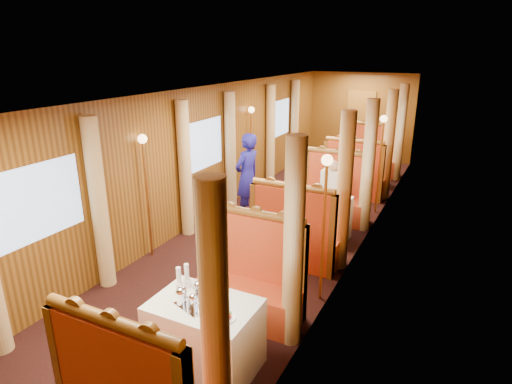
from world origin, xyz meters
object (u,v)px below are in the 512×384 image
Objects in this scene: banquette_far_fwd at (354,178)px; passenger at (332,186)px; teapot_right at (194,303)px; banquette_far_aft at (373,158)px; rose_vase_mid at (319,188)px; table_near at (205,335)px; tea_tray at (194,305)px; teapot_left at (182,298)px; fruit_plate at (225,317)px; banquette_near_aft at (251,284)px; banquette_mid_fwd at (295,238)px; rose_vase_far at (366,147)px; banquette_mid_aft at (334,198)px; steward at (247,177)px; table_mid at (317,219)px; table_far at (364,169)px; teapot_back at (199,291)px.

banquette_far_fwd reaches higher than passenger.
banquette_far_aft is at bearing 111.80° from teapot_right.
table_near is at bearing -90.23° from rose_vase_mid.
table_near is at bearing -90.00° from passenger.
teapot_left reaches higher than tea_tray.
teapot_right reaches higher than tea_tray.
tea_tray is at bearing 173.40° from fruit_plate.
tea_tray is (-0.06, -1.09, 0.33)m from banquette_near_aft.
rose_vase_far is (0.01, 4.52, 0.50)m from banquette_mid_fwd.
teapot_right is at bearing -90.53° from passenger.
banquette_mid_aft is 4.65m from teapot_left.
rose_vase_far is at bearing 89.44° from tea_tray.
steward is at bearing -156.48° from banquette_mid_aft.
table_far is at bearing 90.00° from table_mid.
banquette_far_fwd is at bearing 90.00° from passenger.
table_mid is 2.49m from banquette_far_fwd.
banquette_mid_aft reaches higher than table_far.
banquette_near_aft is 0.81× the size of steward.
banquette_near_aft is 1.14m from tea_tray.
passenger reaches higher than table_mid.
banquette_far_fwd is 6.42× the size of fruit_plate.
teapot_right is 0.09× the size of steward.
table_mid is 0.55m from rose_vase_mid.
banquette_mid_fwd is at bearing -90.00° from table_far.
banquette_mid_fwd reaches higher than tea_tray.
banquette_mid_aft reaches higher than tea_tray.
teapot_right is at bearing 21.61° from teapot_left.
table_near is 5.99m from banquette_far_fwd.
fruit_plate is at bearing -87.54° from rose_vase_far.
teapot_back is at bearing 154.60° from fruit_plate.
rose_vase_mid reaches higher than table_far.
tea_tray is 0.20× the size of steward.
teapot_back reaches higher than fruit_plate.
rose_vase_mid is at bearing 94.75° from fruit_plate.
tea_tray is (-0.06, -0.08, 0.38)m from table_near.
teapot_left reaches higher than fruit_plate.
banquette_near_aft reaches higher than rose_vase_mid.
banquette_far_aft is (0.00, 4.51, 0.05)m from table_mid.
teapot_left is at bearing -92.14° from banquette_mid_aft.
teapot_left reaches higher than teapot_right.
teapot_right is (-0.04, -0.11, 0.43)m from table_near.
banquette_near_aft is 7.00m from banquette_far_aft.
fruit_plate is at bearing -21.08° from table_near.
banquette_mid_fwd is 2.65m from fruit_plate.
teapot_left is (-0.17, -4.63, 0.40)m from banquette_mid_aft.
table_near is 0.78× the size of banquette_mid_aft.
banquette_far_aft reaches higher than passenger.
rose_vase_far reaches higher than fruit_plate.
rose_vase_far is 0.22× the size of steward.
table_far is at bearing 90.23° from rose_vase_mid.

